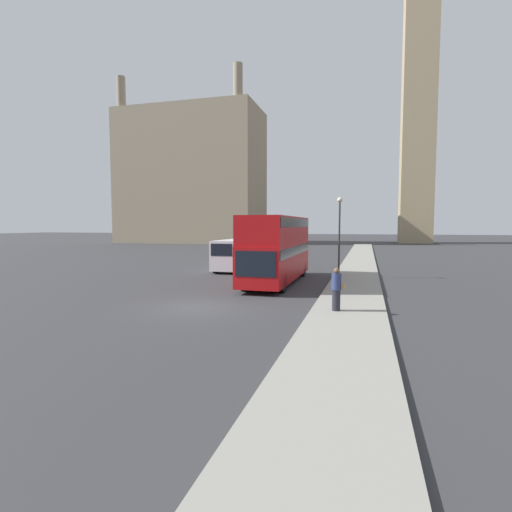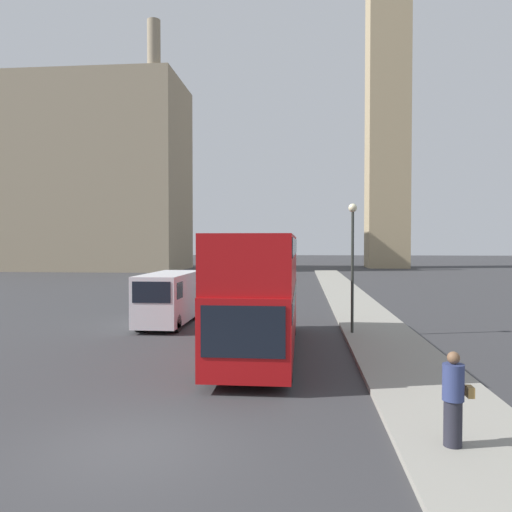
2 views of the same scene
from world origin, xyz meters
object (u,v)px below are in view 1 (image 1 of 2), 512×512
Objects in this scene: red_double_decker_bus at (277,246)px; street_lamp at (339,224)px; pedestrian at (337,289)px; clock_tower at (420,57)px; parked_sedan at (281,251)px; white_van at (233,254)px.

red_double_decker_bus is 5.26m from street_lamp.
clock_tower is at bearing 81.55° from pedestrian.
clock_tower is at bearing 66.64° from parked_sedan.
street_lamp is (3.61, 3.56, 1.41)m from red_double_decker_bus.
clock_tower is 69.06m from street_lamp.
parked_sedan is (-3.92, 19.50, -1.63)m from red_double_decker_bus.
street_lamp is at bearing -13.42° from white_van.
white_van is (-19.72, -57.43, -35.72)m from clock_tower.
street_lamp reaches higher than parked_sedan.
pedestrian is 12.05m from street_lamp.
pedestrian is at bearing -56.35° from white_van.
clock_tower reaches higher than pedestrian.
clock_tower is 13.30× the size of street_lamp.
parked_sedan is (-7.53, 15.93, -3.04)m from street_lamp.
white_van is at bearing 166.58° from street_lamp.
pedestrian is 28.85m from parked_sedan.
parked_sedan is (-8.23, 27.66, -0.33)m from pedestrian.
clock_tower is 59.73m from parked_sedan.
street_lamp reaches higher than white_van.
clock_tower is 40.84× the size of pedestrian.
clock_tower is 12.71× the size of white_van.
parked_sedan is at bearing 115.30° from street_lamp.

